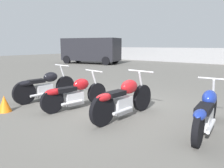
# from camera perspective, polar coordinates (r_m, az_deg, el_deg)

# --- Properties ---
(ground_plane) EXTENTS (60.00, 60.00, 0.00)m
(ground_plane) POSITION_cam_1_polar(r_m,az_deg,el_deg) (5.80, 0.63, -6.19)
(ground_plane) COLOR #5B5954
(motorcycle_slot_0) EXTENTS (0.70, 2.02, 1.02)m
(motorcycle_slot_0) POSITION_cam_1_polar(r_m,az_deg,el_deg) (6.77, -17.13, -0.55)
(motorcycle_slot_0) COLOR black
(motorcycle_slot_0) RESTS_ON ground_plane
(motorcycle_slot_1) EXTENTS (0.71, 1.95, 0.95)m
(motorcycle_slot_1) POSITION_cam_1_polar(r_m,az_deg,el_deg) (5.72, -9.75, -2.46)
(motorcycle_slot_1) COLOR black
(motorcycle_slot_1) RESTS_ON ground_plane
(motorcycle_slot_2) EXTENTS (0.71, 2.09, 1.03)m
(motorcycle_slot_2) POSITION_cam_1_polar(r_m,az_deg,el_deg) (4.91, 3.06, -3.87)
(motorcycle_slot_2) COLOR black
(motorcycle_slot_2) RESTS_ON ground_plane
(motorcycle_slot_3) EXTENTS (0.64, 2.10, 0.95)m
(motorcycle_slot_3) POSITION_cam_1_polar(r_m,az_deg,el_deg) (4.48, 23.46, -6.65)
(motorcycle_slot_3) COLOR black
(motorcycle_slot_3) RESTS_ON ground_plane
(parked_van) EXTENTS (5.35, 3.04, 2.20)m
(parked_van) POSITION_cam_1_polar(r_m,az_deg,el_deg) (19.47, -5.54, 8.93)
(parked_van) COLOR black
(parked_van) RESTS_ON ground_plane
(traffic_cone_near) EXTENTS (0.32, 0.32, 0.41)m
(traffic_cone_near) POSITION_cam_1_polar(r_m,az_deg,el_deg) (6.02, -26.29, -4.64)
(traffic_cone_near) COLOR orange
(traffic_cone_near) RESTS_ON ground_plane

